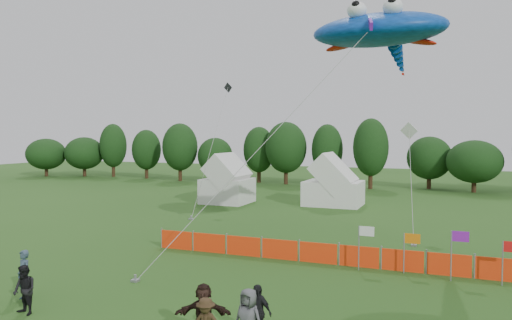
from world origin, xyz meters
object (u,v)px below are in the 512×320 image
at_px(spectator_b, 24,290).
at_px(spectator_d, 257,312).
at_px(barrier_fence, 318,253).
at_px(spectator_f, 203,314).
at_px(tent_right, 334,185).
at_px(spectator_a, 24,275).
at_px(tent_left, 227,183).
at_px(stingray_kite, 381,32).

xyz_separation_m(spectator_b, spectator_d, (8.35, 1.11, -0.01)).
height_order(barrier_fence, spectator_f, spectator_f).
bearing_deg(tent_right, spectator_f, -84.29).
distance_m(tent_right, spectator_b, 30.75).
bearing_deg(spectator_a, spectator_f, 13.17).
bearing_deg(spectator_f, tent_left, 92.65).
bearing_deg(spectator_f, spectator_b, 160.52).
height_order(spectator_f, stingray_kite, stingray_kite).
relative_size(tent_right, spectator_d, 2.92).
bearing_deg(barrier_fence, tent_right, 100.91).
height_order(spectator_a, spectator_f, spectator_a).
bearing_deg(spectator_f, stingray_kite, 53.20).
bearing_deg(barrier_fence, spectator_d, -86.41).
distance_m(tent_left, stingray_kite, 24.46).
height_order(spectator_a, stingray_kite, stingray_kite).
bearing_deg(spectator_d, barrier_fence, 105.56).
height_order(tent_left, stingray_kite, stingray_kite).
bearing_deg(spectator_d, tent_right, 110.52).
height_order(spectator_b, spectator_d, spectator_b).
height_order(tent_right, spectator_a, tent_right).
distance_m(tent_right, barrier_fence, 20.23).
distance_m(barrier_fence, spectator_d, 9.58).
distance_m(tent_right, stingray_kite, 21.39).
bearing_deg(stingray_kite, spectator_d, -100.18).
xyz_separation_m(tent_left, barrier_fence, (13.26, -17.79, -1.34)).
xyz_separation_m(spectator_a, spectator_f, (8.23, -0.97, -0.04)).
distance_m(tent_left, spectator_a, 27.62).
relative_size(barrier_fence, spectator_b, 10.29).
xyz_separation_m(barrier_fence, spectator_f, (-0.79, -10.45, 0.41)).
relative_size(tent_left, tent_right, 0.83).
height_order(barrier_fence, spectator_b, spectator_b).
distance_m(barrier_fence, spectator_a, 13.10).
distance_m(tent_right, spectator_f, 30.44).
height_order(spectator_d, stingray_kite, stingray_kite).
height_order(tent_right, stingray_kite, stingray_kite).
bearing_deg(stingray_kite, spectator_b, -129.80).
height_order(barrier_fence, stingray_kite, stingray_kite).
height_order(barrier_fence, spectator_d, spectator_d).
bearing_deg(tent_right, tent_left, -167.87).
relative_size(barrier_fence, spectator_d, 10.43).
xyz_separation_m(tent_right, spectator_a, (-5.21, -29.31, -0.83)).
xyz_separation_m(spectator_f, stingray_kite, (3.44, 12.27, 10.43)).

